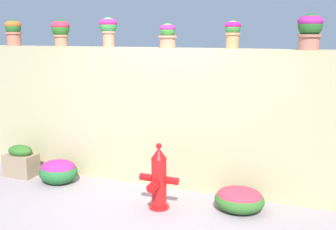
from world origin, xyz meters
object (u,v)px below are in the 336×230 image
(potted_plant_3, at_px, (168,34))
(flower_bush_right, at_px, (239,199))
(potted_plant_5, at_px, (310,29))
(fire_hydrant, at_px, (159,180))
(potted_plant_4, at_px, (233,32))
(flower_bush_left, at_px, (58,171))
(potted_plant_0, at_px, (13,30))
(potted_plant_2, at_px, (108,28))
(planter_box, at_px, (21,161))
(potted_plant_1, at_px, (61,30))

(potted_plant_3, height_order, flower_bush_right, potted_plant_3)
(potted_plant_5, bearing_deg, fire_hydrant, -153.71)
(fire_hydrant, bearing_deg, flower_bush_right, 17.74)
(potted_plant_4, bearing_deg, flower_bush_left, -167.00)
(potted_plant_0, relative_size, flower_bush_left, 0.71)
(potted_plant_0, relative_size, potted_plant_3, 1.23)
(potted_plant_0, distance_m, fire_hydrant, 3.58)
(potted_plant_2, xyz_separation_m, planter_box, (-1.38, -0.47, -2.07))
(potted_plant_0, xyz_separation_m, potted_plant_1, (0.90, 0.03, 0.00))
(potted_plant_2, distance_m, fire_hydrant, 2.37)
(flower_bush_left, distance_m, flower_bush_right, 2.77)
(potted_plant_5, distance_m, fire_hydrant, 2.67)
(potted_plant_5, height_order, planter_box, potted_plant_5)
(potted_plant_5, bearing_deg, potted_plant_2, -179.90)
(potted_plant_5, height_order, fire_hydrant, potted_plant_5)
(potted_plant_2, distance_m, flower_bush_left, 2.28)
(potted_plant_1, distance_m, potted_plant_2, 0.89)
(potted_plant_1, relative_size, potted_plant_4, 1.10)
(potted_plant_1, relative_size, potted_plant_2, 0.95)
(potted_plant_0, relative_size, potted_plant_4, 1.13)
(potted_plant_2, relative_size, planter_box, 0.86)
(potted_plant_5, distance_m, planter_box, 4.69)
(potted_plant_5, xyz_separation_m, fire_hydrant, (-1.68, -0.83, -1.90))
(potted_plant_5, bearing_deg, potted_plant_3, 178.79)
(potted_plant_0, distance_m, flower_bush_right, 4.48)
(potted_plant_3, xyz_separation_m, fire_hydrant, (0.21, -0.87, -1.83))
(potted_plant_1, bearing_deg, potted_plant_3, -0.79)
(potted_plant_3, bearing_deg, flower_bush_left, -160.53)
(fire_hydrant, bearing_deg, potted_plant_0, 163.45)
(potted_plant_3, distance_m, flower_bush_left, 2.63)
(potted_plant_1, height_order, planter_box, potted_plant_1)
(potted_plant_3, height_order, potted_plant_5, potted_plant_5)
(potted_plant_2, relative_size, flower_bush_right, 0.68)
(potted_plant_0, height_order, potted_plant_4, potted_plant_0)
(potted_plant_4, distance_m, potted_plant_5, 0.97)
(potted_plant_4, distance_m, flower_bush_right, 2.19)
(potted_plant_2, distance_m, potted_plant_3, 0.93)
(potted_plant_1, relative_size, potted_plant_5, 0.93)
(flower_bush_left, bearing_deg, potted_plant_2, 38.09)
(flower_bush_left, bearing_deg, potted_plant_5, 8.47)
(flower_bush_left, xyz_separation_m, planter_box, (-0.73, 0.04, 0.05))
(flower_bush_right, bearing_deg, potted_plant_2, 166.43)
(potted_plant_1, bearing_deg, potted_plant_5, -1.00)
(fire_hydrant, distance_m, planter_box, 2.54)
(potted_plant_5, bearing_deg, flower_bush_left, -171.53)
(fire_hydrant, bearing_deg, potted_plant_1, 156.05)
(potted_plant_0, relative_size, potted_plant_2, 0.97)
(flower_bush_right, bearing_deg, flower_bush_left, 179.99)
(potted_plant_1, bearing_deg, potted_plant_0, -178.16)
(flower_bush_left, relative_size, flower_bush_right, 0.93)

